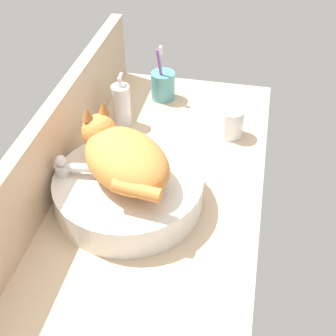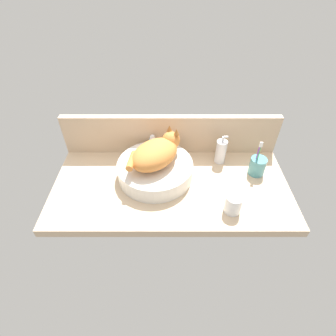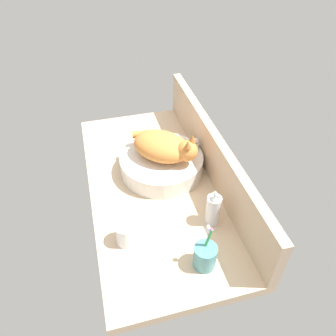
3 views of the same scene
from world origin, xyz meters
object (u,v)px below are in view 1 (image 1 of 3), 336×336
object	(u,v)px
cat	(123,157)
toothbrush_cup	(163,85)
sink_basin	(129,190)
water_glass	(231,124)
faucet	(68,177)
soap_dispenser	(121,105)

from	to	relation	value
cat	toothbrush_cup	bearing A→B (deg)	1.32
cat	toothbrush_cup	world-z (taller)	cat
sink_basin	toothbrush_cup	world-z (taller)	toothbrush_cup
sink_basin	toothbrush_cup	bearing A→B (deg)	2.53
cat	water_glass	world-z (taller)	cat
toothbrush_cup	water_glass	bearing A→B (deg)	-124.04
sink_basin	faucet	distance (cm)	15.00
sink_basin	faucet	world-z (taller)	faucet
sink_basin	water_glass	bearing A→B (deg)	-32.68
soap_dispenser	faucet	bearing A→B (deg)	174.56
sink_basin	cat	xyz separation A→B (cm)	(0.85, 1.08, 9.81)
soap_dispenser	toothbrush_cup	world-z (taller)	toothbrush_cup
faucet	water_glass	xyz separation A→B (cm)	(35.33, -36.21, -3.57)
faucet	soap_dispenser	distance (cm)	34.90
toothbrush_cup	cat	bearing A→B (deg)	-178.68
cat	faucet	distance (cm)	15.19
cat	soap_dispenser	size ratio (longest dim) A/B	1.87
sink_basin	faucet	bearing A→B (deg)	96.20
faucet	toothbrush_cup	xyz separation A→B (cm)	(51.44, -12.35, -2.46)
soap_dispenser	cat	bearing A→B (deg)	-162.52
soap_dispenser	water_glass	xyz separation A→B (cm)	(0.60, -32.90, -2.77)
cat	water_glass	size ratio (longest dim) A/B	3.46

